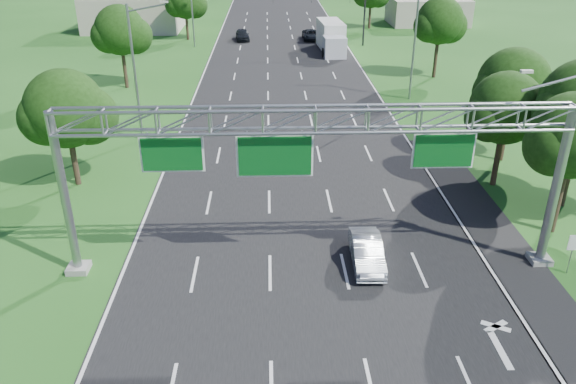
{
  "coord_description": "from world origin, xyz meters",
  "views": [
    {
      "loc": [
        -1.73,
        -10.97,
        15.22
      ],
      "look_at": [
        -0.9,
        12.67,
        3.72
      ],
      "focal_mm": 35.0,
      "sensor_mm": 36.0,
      "label": 1
    }
  ],
  "objects_px": {
    "regulatory_sign": "(574,246)",
    "traffic_signal": "(338,6)",
    "sign_gantry": "(317,133)",
    "box_truck": "(331,37)",
    "silver_sedan": "(367,252)"
  },
  "relations": [
    {
      "from": "regulatory_sign",
      "to": "silver_sedan",
      "type": "distance_m",
      "value": 9.58
    },
    {
      "from": "sign_gantry",
      "to": "silver_sedan",
      "type": "bearing_deg",
      "value": 3.11
    },
    {
      "from": "sign_gantry",
      "to": "silver_sedan",
      "type": "relative_size",
      "value": 5.75
    },
    {
      "from": "sign_gantry",
      "to": "traffic_signal",
      "type": "height_order",
      "value": "sign_gantry"
    },
    {
      "from": "regulatory_sign",
      "to": "box_truck",
      "type": "relative_size",
      "value": 0.22
    },
    {
      "from": "regulatory_sign",
      "to": "box_truck",
      "type": "distance_m",
      "value": 50.99
    },
    {
      "from": "regulatory_sign",
      "to": "traffic_signal",
      "type": "bearing_deg",
      "value": 95.2
    },
    {
      "from": "sign_gantry",
      "to": "box_truck",
      "type": "distance_m",
      "value": 50.24
    },
    {
      "from": "regulatory_sign",
      "to": "silver_sedan",
      "type": "height_order",
      "value": "regulatory_sign"
    },
    {
      "from": "box_truck",
      "to": "silver_sedan",
      "type": "bearing_deg",
      "value": -97.76
    },
    {
      "from": "traffic_signal",
      "to": "box_truck",
      "type": "relative_size",
      "value": 1.26
    },
    {
      "from": "regulatory_sign",
      "to": "sign_gantry",
      "type": "bearing_deg",
      "value": 175.17
    },
    {
      "from": "silver_sedan",
      "to": "box_truck",
      "type": "bearing_deg",
      "value": 87.84
    },
    {
      "from": "silver_sedan",
      "to": "box_truck",
      "type": "height_order",
      "value": "box_truck"
    },
    {
      "from": "regulatory_sign",
      "to": "traffic_signal",
      "type": "xyz_separation_m",
      "value": [
        -4.92,
        54.02,
        3.66
      ]
    }
  ]
}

